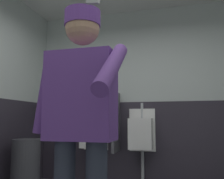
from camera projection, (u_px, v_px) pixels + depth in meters
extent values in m
cube|color=silver|center=(144.00, 94.00, 3.96)|extent=(4.09, 0.12, 2.79)
cube|color=#2D2833|center=(144.00, 143.00, 3.79)|extent=(3.49, 0.03, 1.26)
cube|color=white|center=(96.00, 129.00, 4.00)|extent=(0.40, 0.05, 0.65)
cube|color=white|center=(93.00, 133.00, 3.83)|extent=(0.34, 0.30, 0.45)
cylinder|color=#B7BABF|center=(96.00, 111.00, 4.02)|extent=(0.04, 0.04, 0.24)
cylinder|color=#B7BABF|center=(95.00, 164.00, 3.89)|extent=(0.05, 0.05, 0.55)
cube|color=white|center=(142.00, 130.00, 3.81)|extent=(0.40, 0.05, 0.65)
cube|color=white|center=(141.00, 134.00, 3.64)|extent=(0.34, 0.30, 0.45)
cylinder|color=#B7BABF|center=(142.00, 111.00, 3.84)|extent=(0.04, 0.04, 0.24)
cylinder|color=#B7BABF|center=(143.00, 167.00, 3.70)|extent=(0.05, 0.05, 0.55)
cube|color=#4C4C51|center=(116.00, 122.00, 3.73)|extent=(0.04, 0.40, 0.90)
cube|color=#60388C|center=(81.00, 96.00, 1.65)|extent=(0.45, 0.24, 0.59)
cylinder|color=#60388C|center=(45.00, 94.00, 1.72)|extent=(0.17, 0.09, 0.56)
cylinder|color=#60388C|center=(112.00, 67.00, 1.38)|extent=(0.09, 0.50, 0.39)
sphere|color=tan|center=(82.00, 28.00, 1.71)|extent=(0.24, 0.24, 0.24)
cylinder|color=#60388C|center=(83.00, 19.00, 1.72)|extent=(0.25, 0.25, 0.11)
cylinder|color=#38383D|center=(25.00, 167.00, 3.18)|extent=(0.36, 0.36, 0.73)
cube|color=silver|center=(104.00, 92.00, 4.03)|extent=(0.10, 0.07, 0.18)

